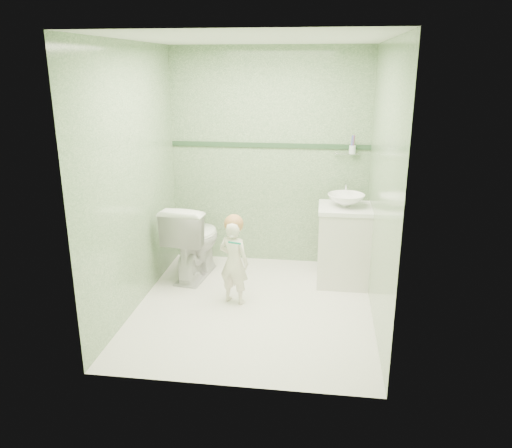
# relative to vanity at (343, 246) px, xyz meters

# --- Properties ---
(ground) EXTENTS (2.50, 2.50, 0.00)m
(ground) POSITION_rel_vanity_xyz_m (-0.84, -0.70, -0.40)
(ground) COLOR white
(ground) RESTS_ON ground
(room_shell) EXTENTS (2.50, 2.54, 2.40)m
(room_shell) POSITION_rel_vanity_xyz_m (-0.84, -0.70, 0.80)
(room_shell) COLOR #6B9267
(room_shell) RESTS_ON ground
(trim_stripe) EXTENTS (2.20, 0.02, 0.05)m
(trim_stripe) POSITION_rel_vanity_xyz_m (-0.84, 0.54, 0.95)
(trim_stripe) COLOR #2C4B2F
(trim_stripe) RESTS_ON room_shell
(vanity) EXTENTS (0.52, 0.50, 0.80)m
(vanity) POSITION_rel_vanity_xyz_m (0.00, 0.00, 0.00)
(vanity) COLOR silver
(vanity) RESTS_ON ground
(counter) EXTENTS (0.54, 0.52, 0.04)m
(counter) POSITION_rel_vanity_xyz_m (0.00, 0.00, 0.41)
(counter) COLOR white
(counter) RESTS_ON vanity
(basin) EXTENTS (0.37, 0.37, 0.13)m
(basin) POSITION_rel_vanity_xyz_m (0.00, 0.00, 0.49)
(basin) COLOR white
(basin) RESTS_ON counter
(faucet) EXTENTS (0.03, 0.13, 0.18)m
(faucet) POSITION_rel_vanity_xyz_m (0.00, 0.19, 0.57)
(faucet) COLOR silver
(faucet) RESTS_ON counter
(cup_holder) EXTENTS (0.26, 0.07, 0.21)m
(cup_holder) POSITION_rel_vanity_xyz_m (0.05, 0.48, 0.93)
(cup_holder) COLOR silver
(cup_holder) RESTS_ON room_shell
(toilet) EXTENTS (0.56, 0.86, 0.82)m
(toilet) POSITION_rel_vanity_xyz_m (-1.58, -0.04, 0.01)
(toilet) COLOR white
(toilet) RESTS_ON ground
(toddler) EXTENTS (0.34, 0.28, 0.82)m
(toddler) POSITION_rel_vanity_xyz_m (-1.04, -0.62, 0.01)
(toddler) COLOR white
(toddler) RESTS_ON ground
(hair_cap) EXTENTS (0.18, 0.18, 0.18)m
(hair_cap) POSITION_rel_vanity_xyz_m (-1.04, -0.59, 0.39)
(hair_cap) COLOR #B27845
(hair_cap) RESTS_ON toddler
(teal_toothbrush) EXTENTS (0.11, 0.14, 0.08)m
(teal_toothbrush) POSITION_rel_vanity_xyz_m (-1.01, -0.76, 0.26)
(teal_toothbrush) COLOR #108164
(teal_toothbrush) RESTS_ON toddler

